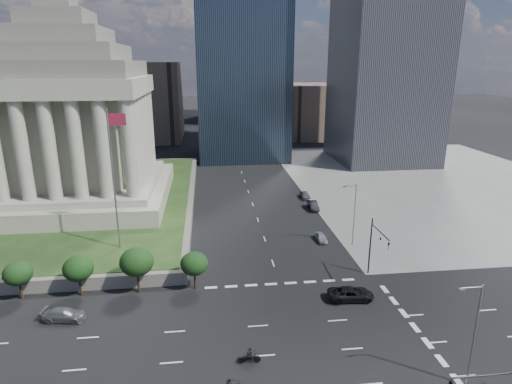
{
  "coord_description": "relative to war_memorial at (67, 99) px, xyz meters",
  "views": [
    {
      "loc": [
        -8.92,
        -35.31,
        27.61
      ],
      "look_at": [
        -3.37,
        12.23,
        13.17
      ],
      "focal_mm": 30.0,
      "sensor_mm": 36.0,
      "label": 1
    }
  ],
  "objects": [
    {
      "name": "suv_grey",
      "position": [
        8.59,
        -39.39,
        -20.71
      ],
      "size": [
        2.61,
        5.01,
        1.39
      ],
      "primitive_type": "imported",
      "rotation": [
        0.0,
        0.0,
        1.43
      ],
      "color": "#56575D",
      "rests_on": "ground"
    },
    {
      "name": "traffic_signal_ne",
      "position": [
        46.5,
        -34.3,
        -16.15
      ],
      "size": [
        0.3,
        5.74,
        8.0
      ],
      "color": "black",
      "rests_on": "ground"
    },
    {
      "name": "plaza_lawn",
      "position": [
        -11.0,
        2.0,
        -19.55
      ],
      "size": [
        64.0,
        68.0,
        0.1
      ],
      "primitive_type": "cube",
      "color": "#1E3515",
      "rests_on": "plaza_terrace"
    },
    {
      "name": "parked_sedan_near",
      "position": [
        43.0,
        -20.95,
        -20.76
      ],
      "size": [
        3.74,
        1.51,
        1.27
      ],
      "primitive_type": "imported",
      "rotation": [
        0.0,
        0.0,
        0.0
      ],
      "color": "#9CA0A5",
      "rests_on": "ground"
    },
    {
      "name": "street_lamp_south",
      "position": [
        47.33,
        -54.0,
        -15.74
      ],
      "size": [
        2.13,
        0.22,
        10.0
      ],
      "color": "slate",
      "rests_on": "ground"
    },
    {
      "name": "building_filler_nw",
      "position": [
        4.0,
        82.0,
        -7.4
      ],
      "size": [
        24.0,
        30.0,
        28.0
      ],
      "primitive_type": "cube",
      "color": "brown",
      "rests_on": "ground"
    },
    {
      "name": "ground",
      "position": [
        34.0,
        52.0,
        -21.4
      ],
      "size": [
        500.0,
        500.0,
        0.0
      ],
      "primitive_type": "plane",
      "color": "black",
      "rests_on": "ground"
    },
    {
      "name": "pickup_truck",
      "position": [
        41.89,
        -38.87,
        -20.63
      ],
      "size": [
        2.86,
        5.7,
        1.55
      ],
      "primitive_type": "imported",
      "rotation": [
        0.0,
        0.0,
        1.52
      ],
      "color": "black",
      "rests_on": "ground"
    },
    {
      "name": "war_memorial",
      "position": [
        0.0,
        0.0,
        0.0
      ],
      "size": [
        34.0,
        34.0,
        39.0
      ],
      "primitive_type": null,
      "color": "gray",
      "rests_on": "plaza_lawn"
    },
    {
      "name": "sidewalk_ne",
      "position": [
        80.0,
        12.0,
        -21.38
      ],
      "size": [
        68.0,
        90.0,
        0.03
      ],
      "primitive_type": "cube",
      "color": "slate",
      "rests_on": "ground"
    },
    {
      "name": "motorcycle_lead",
      "position": [
        28.45,
        -48.88,
        -20.57
      ],
      "size": [
        2.23,
        0.61,
        1.67
      ],
      "primitive_type": null,
      "rotation": [
        0.0,
        0.0,
        -0.0
      ],
      "color": "black",
      "rests_on": "ground"
    },
    {
      "name": "building_filler_ne",
      "position": [
        66.0,
        82.0,
        -11.4
      ],
      "size": [
        20.0,
        30.0,
        20.0
      ],
      "primitive_type": "cube",
      "color": "brown",
      "rests_on": "ground"
    },
    {
      "name": "parked_sedan_mid",
      "position": [
        45.5,
        -5.43,
        -20.63
      ],
      "size": [
        1.81,
        4.75,
        1.55
      ],
      "primitive_type": "imported",
      "rotation": [
        0.0,
        0.0,
        -0.04
      ],
      "color": "black",
      "rests_on": "ground"
    },
    {
      "name": "street_lamp_north",
      "position": [
        47.33,
        -23.0,
        -15.74
      ],
      "size": [
        2.13,
        0.22,
        10.0
      ],
      "color": "slate",
      "rests_on": "ground"
    },
    {
      "name": "midrise_glass",
      "position": [
        36.0,
        47.0,
        8.6
      ],
      "size": [
        26.0,
        26.0,
        60.0
      ],
      "primitive_type": "cube",
      "color": "black",
      "rests_on": "ground"
    },
    {
      "name": "flagpole",
      "position": [
        12.17,
        -24.0,
        -8.29
      ],
      "size": [
        2.52,
        0.24,
        20.0
      ],
      "color": "slate",
      "rests_on": "plaza_lawn"
    },
    {
      "name": "parked_sedan_far",
      "position": [
        45.5,
        1.69,
        -20.66
      ],
      "size": [
        4.38,
        1.78,
        1.49
      ],
      "primitive_type": "imported",
      "rotation": [
        0.0,
        0.0,
        0.01
      ],
      "color": "#585B60",
      "rests_on": "ground"
    },
    {
      "name": "plaza_terrace",
      "position": [
        -11.0,
        2.0,
        -20.5
      ],
      "size": [
        66.0,
        70.0,
        1.8
      ],
      "primitive_type": "cube",
      "color": "#625D54",
      "rests_on": "ground"
    }
  ]
}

